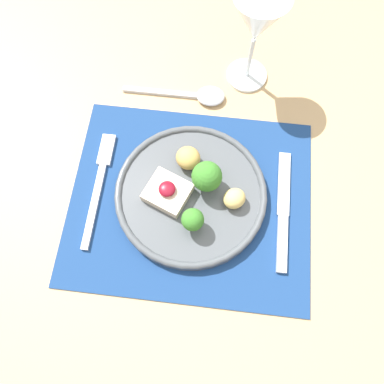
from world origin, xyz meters
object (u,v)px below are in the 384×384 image
object	(u,v)px
dinner_plate	(192,192)
knife	(283,218)
wine_glass_near	(257,23)
spoon	(200,95)
fork	(100,180)

from	to	relation	value
dinner_plate	knife	size ratio (longest dim) A/B	1.21
wine_glass_near	spoon	bearing A→B (deg)	-145.19
knife	spoon	bearing A→B (deg)	127.17
wine_glass_near	fork	bearing A→B (deg)	-133.32
fork	dinner_plate	bearing A→B (deg)	-2.12
fork	wine_glass_near	xyz separation A→B (m)	(0.24, 0.25, 0.13)
spoon	wine_glass_near	distance (m)	0.17
dinner_plate	fork	world-z (taller)	dinner_plate
knife	spoon	distance (m)	0.28
knife	spoon	xyz separation A→B (m)	(-0.16, 0.23, 0.00)
spoon	wine_glass_near	bearing A→B (deg)	36.15
fork	spoon	bearing A→B (deg)	52.50
fork	wine_glass_near	bearing A→B (deg)	47.54
dinner_plate	spoon	xyz separation A→B (m)	(-0.01, 0.20, -0.01)
spoon	dinner_plate	bearing A→B (deg)	-86.05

